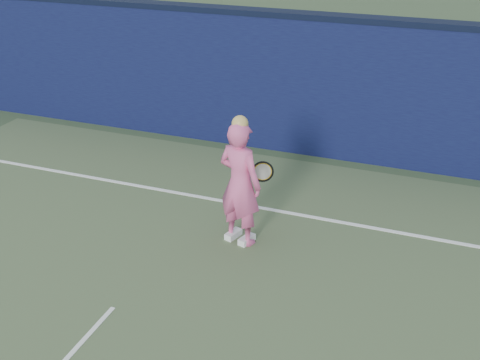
% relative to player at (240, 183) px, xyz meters
% --- Properties ---
extents(backstop_wall, '(24.00, 0.40, 2.50)m').
position_rel_player_xyz_m(backstop_wall, '(-0.87, 3.51, 0.34)').
color(backstop_wall, '#0B0D33').
rests_on(backstop_wall, ground).
extents(wall_cap, '(24.00, 0.42, 0.10)m').
position_rel_player_xyz_m(wall_cap, '(-0.87, 3.51, 1.64)').
color(wall_cap, black).
rests_on(wall_cap, backstop_wall).
extents(player, '(0.75, 0.60, 1.89)m').
position_rel_player_xyz_m(player, '(0.00, 0.00, 0.00)').
color(player, '#E25893').
rests_on(player, ground).
extents(racket, '(0.60, 0.16, 0.32)m').
position_rel_player_xyz_m(racket, '(0.14, 0.47, -0.01)').
color(racket, black).
rests_on(racket, ground).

